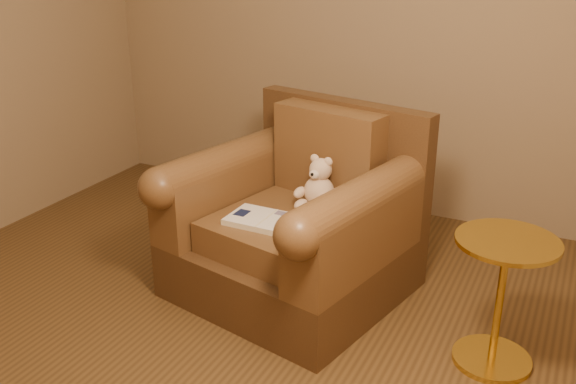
% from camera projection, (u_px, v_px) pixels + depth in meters
% --- Properties ---
extents(floor, '(4.00, 4.00, 0.00)m').
position_uv_depth(floor, '(214.00, 348.00, 3.05)').
color(floor, brown).
rests_on(floor, ground).
extents(armchair, '(1.29, 1.25, 0.98)m').
position_uv_depth(armchair, '(298.00, 224.00, 3.45)').
color(armchair, '#492F18').
rests_on(armchair, floor).
extents(teddy_bear, '(0.21, 0.24, 0.29)m').
position_uv_depth(teddy_bear, '(318.00, 188.00, 3.41)').
color(teddy_bear, beige).
rests_on(teddy_bear, armchair).
extents(guidebook, '(0.40, 0.24, 0.03)m').
position_uv_depth(guidebook, '(267.00, 221.00, 3.23)').
color(guidebook, beige).
rests_on(guidebook, armchair).
extents(side_table, '(0.44, 0.44, 0.62)m').
position_uv_depth(side_table, '(500.00, 298.00, 2.83)').
color(side_table, gold).
rests_on(side_table, floor).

